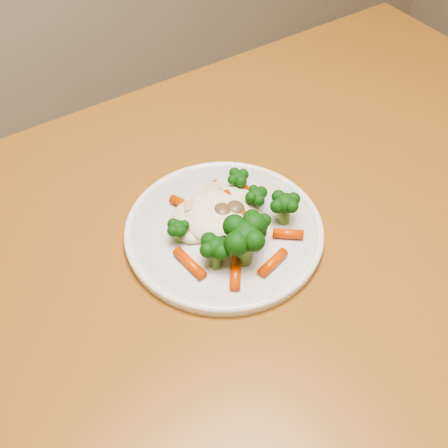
% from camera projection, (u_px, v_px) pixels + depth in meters
% --- Properties ---
extents(dining_table, '(1.14, 0.77, 0.75)m').
position_uv_depth(dining_table, '(265.00, 291.00, 0.77)').
color(dining_table, '#985D23').
rests_on(dining_table, ground).
extents(plate, '(0.24, 0.24, 0.01)m').
position_uv_depth(plate, '(224.00, 232.00, 0.69)').
color(plate, white).
rests_on(plate, dining_table).
extents(meal, '(0.16, 0.17, 0.06)m').
position_uv_depth(meal, '(233.00, 222.00, 0.67)').
color(meal, '#FFF3CB').
rests_on(meal, plate).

